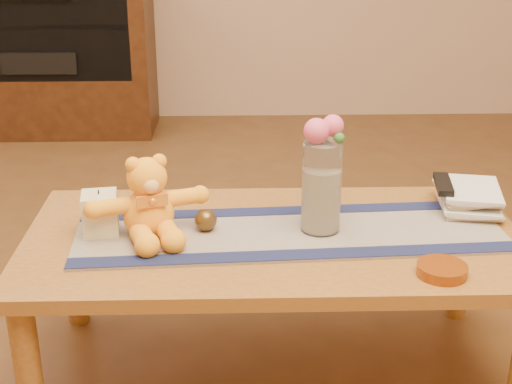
{
  "coord_description": "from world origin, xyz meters",
  "views": [
    {
      "loc": [
        -0.1,
        -1.87,
        1.34
      ],
      "look_at": [
        -0.05,
        0.0,
        0.58
      ],
      "focal_mm": 51.58,
      "sensor_mm": 36.0,
      "label": 1
    }
  ],
  "objects_px": {
    "glass_vase": "(321,187)",
    "amber_dish": "(442,270)",
    "book_bottom": "(441,206)",
    "bronze_ball": "(206,220)",
    "teddy_bear": "(148,198)",
    "pillar_candle": "(100,213)",
    "tv_remote": "(443,184)"
  },
  "relations": [
    {
      "from": "teddy_bear",
      "to": "tv_remote",
      "type": "relative_size",
      "value": 2.02
    },
    {
      "from": "glass_vase",
      "to": "amber_dish",
      "type": "relative_size",
      "value": 2.05
    },
    {
      "from": "teddy_bear",
      "to": "book_bottom",
      "type": "relative_size",
      "value": 1.45
    },
    {
      "from": "pillar_candle",
      "to": "glass_vase",
      "type": "height_order",
      "value": "glass_vase"
    },
    {
      "from": "teddy_bear",
      "to": "book_bottom",
      "type": "height_order",
      "value": "teddy_bear"
    },
    {
      "from": "teddy_bear",
      "to": "glass_vase",
      "type": "height_order",
      "value": "glass_vase"
    },
    {
      "from": "pillar_candle",
      "to": "amber_dish",
      "type": "xyz_separation_m",
      "value": [
        0.89,
        -0.26,
        -0.05
      ]
    },
    {
      "from": "pillar_candle",
      "to": "bronze_ball",
      "type": "xyz_separation_m",
      "value": [
        0.29,
        0.0,
        -0.03
      ]
    },
    {
      "from": "amber_dish",
      "to": "book_bottom",
      "type": "bearing_deg",
      "value": 75.72
    },
    {
      "from": "pillar_candle",
      "to": "teddy_bear",
      "type": "bearing_deg",
      "value": -6.56
    },
    {
      "from": "teddy_bear",
      "to": "pillar_candle",
      "type": "bearing_deg",
      "value": 154.1
    },
    {
      "from": "bronze_ball",
      "to": "tv_remote",
      "type": "bearing_deg",
      "value": 11.25
    },
    {
      "from": "tv_remote",
      "to": "glass_vase",
      "type": "bearing_deg",
      "value": -150.94
    },
    {
      "from": "glass_vase",
      "to": "teddy_bear",
      "type": "bearing_deg",
      "value": -178.25
    },
    {
      "from": "bronze_ball",
      "to": "amber_dish",
      "type": "bearing_deg",
      "value": -23.77
    },
    {
      "from": "pillar_candle",
      "to": "book_bottom",
      "type": "xyz_separation_m",
      "value": [
        1.0,
        0.15,
        -0.06
      ]
    },
    {
      "from": "glass_vase",
      "to": "bronze_ball",
      "type": "relative_size",
      "value": 4.1
    },
    {
      "from": "amber_dish",
      "to": "bronze_ball",
      "type": "bearing_deg",
      "value": 156.23
    },
    {
      "from": "glass_vase",
      "to": "book_bottom",
      "type": "height_order",
      "value": "glass_vase"
    },
    {
      "from": "glass_vase",
      "to": "amber_dish",
      "type": "height_order",
      "value": "glass_vase"
    },
    {
      "from": "bronze_ball",
      "to": "book_bottom",
      "type": "xyz_separation_m",
      "value": [
        0.71,
        0.15,
        -0.03
      ]
    },
    {
      "from": "teddy_bear",
      "to": "bronze_ball",
      "type": "bearing_deg",
      "value": -12.54
    },
    {
      "from": "teddy_bear",
      "to": "tv_remote",
      "type": "height_order",
      "value": "teddy_bear"
    },
    {
      "from": "glass_vase",
      "to": "tv_remote",
      "type": "bearing_deg",
      "value": 20.64
    },
    {
      "from": "bronze_ball",
      "to": "tv_remote",
      "type": "distance_m",
      "value": 0.72
    },
    {
      "from": "tv_remote",
      "to": "amber_dish",
      "type": "bearing_deg",
      "value": -96.0
    },
    {
      "from": "bronze_ball",
      "to": "book_bottom",
      "type": "bearing_deg",
      "value": 12.0
    },
    {
      "from": "bronze_ball",
      "to": "amber_dish",
      "type": "height_order",
      "value": "bronze_ball"
    },
    {
      "from": "book_bottom",
      "to": "amber_dish",
      "type": "distance_m",
      "value": 0.43
    },
    {
      "from": "bronze_ball",
      "to": "amber_dish",
      "type": "relative_size",
      "value": 0.5
    },
    {
      "from": "bronze_ball",
      "to": "book_bottom",
      "type": "relative_size",
      "value": 0.28
    },
    {
      "from": "teddy_bear",
      "to": "bronze_ball",
      "type": "xyz_separation_m",
      "value": [
        0.16,
        0.02,
        -0.08
      ]
    }
  ]
}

